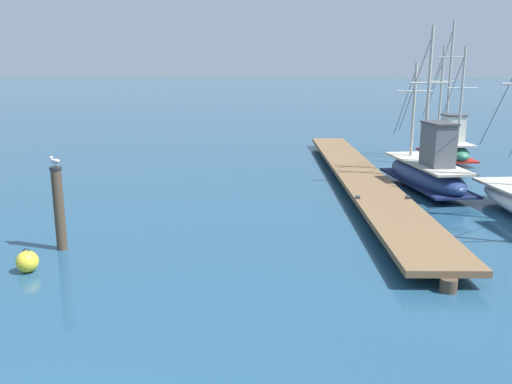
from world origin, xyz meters
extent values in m
cube|color=brown|center=(6.62, 16.38, 0.37)|extent=(1.94, 20.82, 0.16)
cylinder|color=#4C3D2D|center=(6.69, 5.98, 0.15)|extent=(0.36, 0.36, 0.29)
cylinder|color=#4C3D2D|center=(6.66, 11.18, 0.15)|extent=(0.36, 0.36, 0.29)
cylinder|color=#4C3D2D|center=(6.62, 16.38, 0.15)|extent=(0.36, 0.36, 0.29)
cylinder|color=#4C3D2D|center=(6.59, 21.58, 0.15)|extent=(0.36, 0.36, 0.29)
cylinder|color=#4C3D2D|center=(6.56, 26.78, 0.15)|extent=(0.36, 0.36, 0.29)
cube|color=#333338|center=(5.85, 12.21, 0.49)|extent=(0.12, 0.20, 0.08)
cube|color=#333338|center=(7.45, 12.22, 0.49)|extent=(0.12, 0.20, 0.08)
ellipsoid|color=#337556|center=(11.80, 21.87, 0.51)|extent=(1.75, 4.49, 1.02)
cube|color=#B2AD9E|center=(11.80, 21.87, 0.98)|extent=(1.54, 4.04, 0.08)
cube|color=#B21E19|center=(11.80, 21.87, 0.28)|extent=(1.76, 4.41, 0.08)
cube|color=silver|center=(11.83, 21.21, 1.65)|extent=(0.90, 1.04, 1.25)
cube|color=#3D3D42|center=(11.83, 21.21, 2.30)|extent=(0.98, 1.12, 0.06)
cylinder|color=#B2ADA3|center=(11.79, 22.09, 3.86)|extent=(0.11, 0.11, 5.68)
cylinder|color=#B2ADA3|center=(11.79, 22.09, 4.97)|extent=(1.37, 0.13, 0.06)
cylinder|color=#333338|center=(11.70, 23.62, 4.14)|extent=(0.18, 2.95, 4.20)
cylinder|color=#B2ADA3|center=(11.73, 23.08, 3.29)|extent=(0.11, 0.11, 4.54)
cylinder|color=#B2ADA3|center=(11.73, 23.08, 3.81)|extent=(1.37, 0.13, 0.06)
cylinder|color=#333338|center=(11.67, 24.31, 3.52)|extent=(0.15, 2.36, 3.36)
cylinder|color=#B2ADA3|center=(11.87, 20.55, 3.21)|extent=(0.11, 0.11, 4.38)
cylinder|color=#B2ADA3|center=(11.87, 20.55, 3.58)|extent=(1.37, 0.13, 0.06)
cylinder|color=#333338|center=(11.81, 21.73, 3.43)|extent=(0.14, 2.28, 3.25)
cylinder|color=#333338|center=(11.03, 14.17, 3.64)|extent=(0.32, 2.69, 3.84)
ellipsoid|color=navy|center=(8.97, 15.52, 0.53)|extent=(2.37, 5.70, 1.06)
cube|color=#B2AD9E|center=(8.97, 15.52, 1.02)|extent=(2.10, 5.13, 0.08)
cube|color=#19234C|center=(8.97, 15.52, 0.29)|extent=(2.37, 5.60, 0.08)
cube|color=#565B66|center=(9.08, 14.69, 1.81)|extent=(0.97, 1.40, 1.51)
cube|color=#3D3D42|center=(9.08, 14.69, 2.60)|extent=(1.05, 1.52, 0.06)
cylinder|color=#B2ADA3|center=(8.93, 15.79, 3.53)|extent=(0.11, 0.11, 4.94)
cylinder|color=#B2ADA3|center=(8.93, 15.79, 3.97)|extent=(1.47, 0.26, 0.06)
cylinder|color=#333338|center=(8.75, 17.11, 3.77)|extent=(0.37, 2.55, 3.66)
cylinder|color=#B2ADA3|center=(8.76, 17.02, 2.87)|extent=(0.11, 0.11, 3.63)
cylinder|color=#B2ADA3|center=(8.76, 17.02, 3.60)|extent=(1.47, 0.26, 0.06)
cylinder|color=#333338|center=(8.63, 18.00, 3.06)|extent=(0.28, 1.88, 2.69)
cylinder|color=#4C3D2D|center=(-2.31, 8.50, 1.07)|extent=(0.26, 0.26, 2.14)
cylinder|color=#28282D|center=(-2.31, 8.50, 2.11)|extent=(0.30, 0.30, 0.06)
cylinder|color=gold|center=(-2.32, 8.48, 2.17)|extent=(0.01, 0.01, 0.07)
cylinder|color=gold|center=(-2.29, 8.52, 2.17)|extent=(0.01, 0.01, 0.07)
ellipsoid|color=white|center=(-2.31, 8.50, 2.28)|extent=(0.30, 0.24, 0.13)
ellipsoid|color=silver|center=(-2.31, 8.44, 2.29)|extent=(0.23, 0.14, 0.09)
ellipsoid|color=#383838|center=(-2.21, 8.39, 2.28)|extent=(0.07, 0.05, 0.04)
ellipsoid|color=silver|center=(-2.26, 8.54, 2.29)|extent=(0.23, 0.14, 0.09)
ellipsoid|color=#383838|center=(-2.17, 8.48, 2.28)|extent=(0.07, 0.05, 0.04)
cone|color=white|center=(-2.17, 8.43, 2.28)|extent=(0.10, 0.10, 0.07)
sphere|color=white|center=(-2.41, 8.55, 2.36)|extent=(0.08, 0.08, 0.08)
cone|color=gold|center=(-2.45, 8.58, 2.36)|extent=(0.05, 0.04, 0.02)
sphere|color=yellow|center=(-2.51, 6.92, 0.25)|extent=(0.50, 0.50, 0.50)
torus|color=black|center=(-2.51, 6.92, 0.50)|extent=(0.14, 0.02, 0.14)
camera|label=1|loc=(2.86, -4.51, 4.58)|focal=37.79mm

